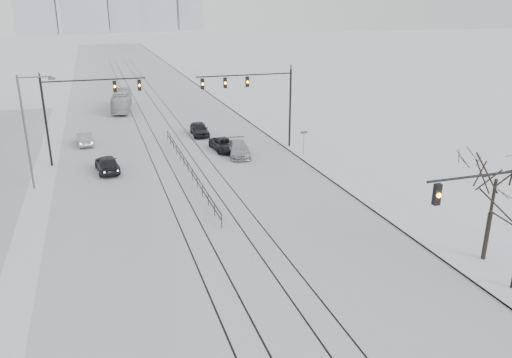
% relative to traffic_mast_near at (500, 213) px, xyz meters
% --- Properties ---
extents(road, '(22.00, 260.00, 0.02)m').
position_rel_traffic_mast_near_xyz_m(road, '(-10.79, 54.00, -4.55)').
color(road, silver).
rests_on(road, ground).
extents(sidewalk_east, '(5.00, 260.00, 0.16)m').
position_rel_traffic_mast_near_xyz_m(sidewalk_east, '(2.71, 54.00, -4.48)').
color(sidewalk_east, silver).
rests_on(sidewalk_east, ground).
extents(curb, '(0.10, 260.00, 0.12)m').
position_rel_traffic_mast_near_xyz_m(curb, '(0.26, 54.00, -4.50)').
color(curb, gray).
rests_on(curb, ground).
extents(tram_rails, '(5.30, 180.00, 0.01)m').
position_rel_traffic_mast_near_xyz_m(tram_rails, '(-10.79, 34.00, -4.54)').
color(tram_rails, black).
rests_on(tram_rails, ground).
extents(traffic_mast_near, '(6.10, 0.37, 7.00)m').
position_rel_traffic_mast_near_xyz_m(traffic_mast_near, '(0.00, 0.00, 0.00)').
color(traffic_mast_near, black).
rests_on(traffic_mast_near, ground).
extents(traffic_mast_ne, '(9.60, 0.37, 8.00)m').
position_rel_traffic_mast_near_xyz_m(traffic_mast_ne, '(-2.64, 29.00, 1.20)').
color(traffic_mast_ne, black).
rests_on(traffic_mast_ne, ground).
extents(traffic_mast_nw, '(9.10, 0.37, 8.00)m').
position_rel_traffic_mast_near_xyz_m(traffic_mast_nw, '(-19.31, 30.00, 1.01)').
color(traffic_mast_nw, black).
rests_on(traffic_mast_nw, ground).
extents(street_light_west, '(2.73, 0.25, 9.00)m').
position_rel_traffic_mast_near_xyz_m(street_light_west, '(-22.99, 24.00, 0.65)').
color(street_light_west, '#595B60').
rests_on(street_light_west, ground).
extents(bare_tree, '(4.40, 4.40, 6.10)m').
position_rel_traffic_mast_near_xyz_m(bare_tree, '(2.41, 3.00, -0.07)').
color(bare_tree, black).
rests_on(bare_tree, ground).
extents(median_fence, '(0.06, 24.00, 1.00)m').
position_rel_traffic_mast_near_xyz_m(median_fence, '(-10.79, 24.00, -4.04)').
color(median_fence, black).
rests_on(median_fence, ground).
extents(street_sign, '(0.70, 0.06, 2.40)m').
position_rel_traffic_mast_near_xyz_m(street_sign, '(1.01, 26.00, -2.96)').
color(street_sign, '#595B60').
rests_on(street_sign, ground).
extents(sedan_sb_inner, '(2.27, 4.65, 1.53)m').
position_rel_traffic_mast_near_xyz_m(sedan_sb_inner, '(-17.46, 26.47, -3.80)').
color(sedan_sb_inner, black).
rests_on(sedan_sb_inner, ground).
extents(sedan_sb_outer, '(1.77, 4.16, 1.33)m').
position_rel_traffic_mast_near_xyz_m(sedan_sb_outer, '(-19.39, 36.52, -3.89)').
color(sedan_sb_outer, '#929398').
rests_on(sedan_sb_outer, ground).
extents(sedan_nb_front, '(2.40, 4.61, 1.24)m').
position_rel_traffic_mast_near_xyz_m(sedan_nb_front, '(-6.02, 29.94, -3.94)').
color(sedan_nb_front, black).
rests_on(sedan_nb_front, ground).
extents(sedan_nb_right, '(2.67, 5.04, 1.39)m').
position_rel_traffic_mast_near_xyz_m(sedan_nb_right, '(-5.10, 27.70, -3.87)').
color(sedan_nb_right, '#A8A9AF').
rests_on(sedan_nb_right, ground).
extents(sedan_nb_far, '(1.90, 4.43, 1.49)m').
position_rel_traffic_mast_near_xyz_m(sedan_nb_far, '(-7.08, 36.72, -3.82)').
color(sedan_nb_far, black).
rests_on(sedan_nb_far, ground).
extents(box_truck, '(3.43, 9.76, 2.66)m').
position_rel_traffic_mast_near_xyz_m(box_truck, '(-14.43, 53.85, -3.23)').
color(box_truck, '#B3B4B7').
rests_on(box_truck, ground).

